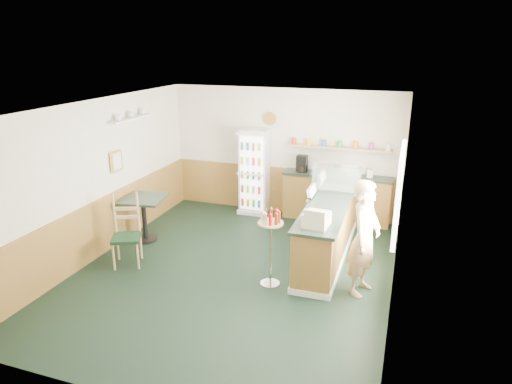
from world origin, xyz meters
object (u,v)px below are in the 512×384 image
at_px(shopkeeper, 364,238).
at_px(condiment_stand, 271,236).
at_px(cash_register, 317,220).
at_px(cafe_table, 144,210).
at_px(cafe_chair, 129,227).
at_px(display_case, 337,178).
at_px(drinks_fridge, 254,172).

distance_m(shopkeeper, condiment_stand, 1.38).
bearing_deg(cash_register, cafe_table, 174.79).
distance_m(condiment_stand, cafe_chair, 2.49).
bearing_deg(display_case, cafe_chair, -147.80).
distance_m(drinks_fridge, cafe_chair, 3.22).
bearing_deg(condiment_stand, display_case, 71.25).
relative_size(cash_register, cafe_table, 0.41).
relative_size(display_case, cafe_table, 0.94).
distance_m(cafe_table, cafe_chair, 0.91).
xyz_separation_m(display_case, cafe_chair, (-3.14, -1.98, -0.61)).
bearing_deg(cash_register, drinks_fridge, 130.91).
xyz_separation_m(drinks_fridge, shopkeeper, (2.64, -2.71, -0.04)).
distance_m(display_case, condiment_stand, 2.10).
bearing_deg(cafe_chair, shopkeeper, -20.95).
height_order(shopkeeper, condiment_stand, shopkeeper).
distance_m(display_case, cash_register, 1.80).
xyz_separation_m(drinks_fridge, display_case, (1.94, -1.00, 0.33)).
bearing_deg(condiment_stand, cafe_table, 163.09).
bearing_deg(cafe_table, shopkeeper, -8.28).
bearing_deg(shopkeeper, cafe_chair, 109.02).
height_order(cash_register, condiment_stand, cash_register).
bearing_deg(shopkeeper, drinks_fridge, 59.26).
relative_size(display_case, cafe_chair, 0.70).
bearing_deg(drinks_fridge, cafe_table, -124.65).
height_order(shopkeeper, cafe_chair, shopkeeper).
bearing_deg(display_case, cafe_table, -161.91).
bearing_deg(condiment_stand, cash_register, 12.99).
relative_size(drinks_fridge, display_case, 2.15).
distance_m(drinks_fridge, cash_register, 3.41).
relative_size(drinks_fridge, cash_register, 4.95).
bearing_deg(condiment_stand, shopkeeper, 9.88).
relative_size(condiment_stand, cafe_chair, 0.99).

